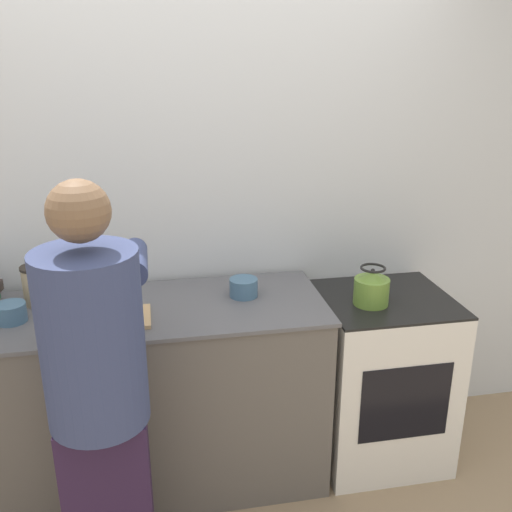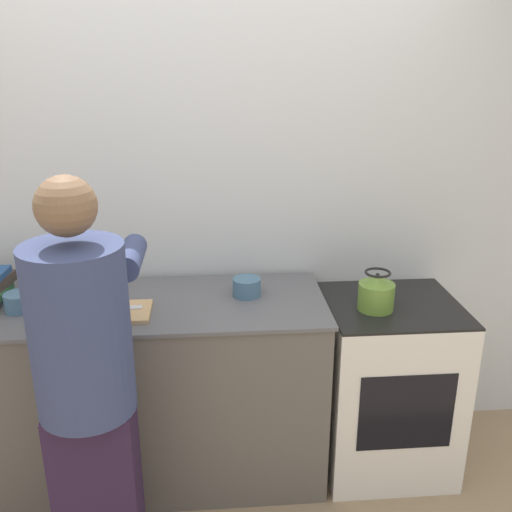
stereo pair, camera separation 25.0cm
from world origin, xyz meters
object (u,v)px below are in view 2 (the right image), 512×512
oven (386,384)px  person (87,378)px  canister_jar (48,276)px  bowl_prep (247,287)px  knife (112,309)px  cutting_board (112,312)px  kettle (376,293)px

oven → person: size_ratio=0.54×
oven → canister_jar: bearing=174.5°
bowl_prep → canister_jar: bearing=174.3°
knife → canister_jar: canister_jar is taller
cutting_board → bowl_prep: bowl_prep is taller
cutting_board → bowl_prep: bearing=14.6°
person → bowl_prep: person is taller
bowl_prep → cutting_board: bearing=-165.4°
cutting_board → oven: bearing=4.2°
oven → bowl_prep: bearing=174.8°
kettle → cutting_board: bearing=-178.0°
person → canister_jar: (-0.30, 0.71, 0.14)m
cutting_board → canister_jar: bearing=142.7°
cutting_board → kettle: size_ratio=1.80×
person → cutting_board: bearing=86.7°
cutting_board → kettle: kettle is taller
cutting_board → bowl_prep: size_ratio=2.54×
cutting_board → canister_jar: size_ratio=1.86×
bowl_prep → canister_jar: 0.95m
knife → canister_jar: 0.42m
oven → knife: knife is taller
knife → bowl_prep: size_ratio=1.86×
oven → knife: (-1.31, -0.08, 0.51)m
person → cutting_board: 0.46m
canister_jar → person: bearing=-66.8°
person → canister_jar: person is taller
person → oven: bearing=22.4°
knife → canister_jar: (-0.33, 0.24, 0.07)m
cutting_board → kettle: 1.21m
knife → oven: bearing=-0.4°
oven → knife: size_ratio=3.60×
kettle → person: bearing=-158.0°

